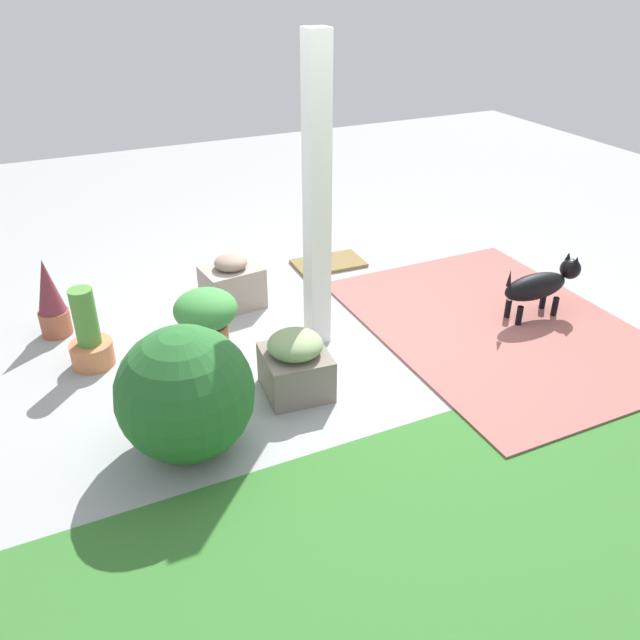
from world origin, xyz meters
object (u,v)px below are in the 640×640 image
(porch_pillar, at_px, (317,202))
(doormat, at_px, (329,263))
(round_shrub, at_px, (185,394))
(terracotta_pot_spiky, at_px, (50,299))
(dog, at_px, (540,285))
(stone_planter_nearest, at_px, (232,284))
(terracotta_pot_tall, at_px, (89,339))
(terracotta_pot_broad, at_px, (206,319))
(stone_planter_mid, at_px, (296,364))

(porch_pillar, xyz_separation_m, doormat, (-0.64, -1.13, -1.02))
(porch_pillar, relative_size, round_shrub, 2.76)
(terracotta_pot_spiky, relative_size, dog, 0.87)
(terracotta_pot_spiky, bearing_deg, stone_planter_nearest, 174.30)
(porch_pillar, bearing_deg, doormat, -119.29)
(terracotta_pot_spiky, bearing_deg, dog, 159.13)
(porch_pillar, relative_size, terracotta_pot_spiky, 3.49)
(terracotta_pot_tall, distance_m, doormat, 2.30)
(stone_planter_nearest, relative_size, terracotta_pot_spiky, 0.80)
(terracotta_pot_tall, bearing_deg, terracotta_pot_broad, 163.16)
(round_shrub, relative_size, terracotta_pot_spiky, 1.27)
(stone_planter_mid, height_order, dog, dog)
(dog, xyz_separation_m, doormat, (1.03, -1.54, -0.26))
(terracotta_pot_broad, bearing_deg, dog, 167.95)
(dog, bearing_deg, porch_pillar, -13.63)
(stone_planter_mid, distance_m, dog, 2.06)
(stone_planter_nearest, height_order, stone_planter_mid, stone_planter_nearest)
(terracotta_pot_broad, distance_m, terracotta_pot_spiky, 1.20)
(stone_planter_nearest, distance_m, terracotta_pot_broad, 0.75)
(porch_pillar, relative_size, dog, 3.04)
(dog, distance_m, doormat, 1.87)
(round_shrub, xyz_separation_m, dog, (-2.81, -0.38, -0.10))
(stone_planter_nearest, xyz_separation_m, terracotta_pot_spiky, (1.31, -0.13, 0.09))
(doormat, bearing_deg, dog, 123.83)
(terracotta_pot_broad, bearing_deg, terracotta_pot_spiky, -39.38)
(stone_planter_nearest, height_order, terracotta_pot_tall, terracotta_pot_tall)
(terracotta_pot_tall, xyz_separation_m, dog, (-3.18, 0.75, 0.07))
(round_shrub, bearing_deg, porch_pillar, -145.59)
(stone_planter_nearest, bearing_deg, round_shrub, 63.70)
(doormat, bearing_deg, terracotta_pot_tall, 20.15)
(porch_pillar, height_order, dog, porch_pillar)
(round_shrub, distance_m, terracotta_pot_tall, 1.20)
(terracotta_pot_spiky, xyz_separation_m, doormat, (-2.34, -0.25, -0.27))
(porch_pillar, xyz_separation_m, terracotta_pot_spiky, (1.70, -0.88, -0.76))
(round_shrub, bearing_deg, stone_planter_nearest, -116.30)
(porch_pillar, xyz_separation_m, terracotta_pot_broad, (0.77, -0.12, -0.74))
(round_shrub, height_order, doormat, round_shrub)
(terracotta_pot_tall, height_order, doormat, terracotta_pot_tall)
(dog, bearing_deg, round_shrub, 7.70)
(porch_pillar, bearing_deg, dog, 166.37)
(terracotta_pot_spiky, bearing_deg, terracotta_pot_broad, 140.62)
(stone_planter_mid, xyz_separation_m, terracotta_pot_broad, (0.38, -0.64, 0.09))
(terracotta_pot_tall, bearing_deg, dog, 166.81)
(doormat, bearing_deg, stone_planter_mid, 58.23)
(stone_planter_nearest, distance_m, stone_planter_mid, 1.27)
(porch_pillar, distance_m, terracotta_pot_spiky, 2.06)
(terracotta_pot_spiky, distance_m, doormat, 2.36)
(round_shrub, bearing_deg, terracotta_pot_tall, -71.60)
(dog, height_order, doormat, dog)
(stone_planter_nearest, xyz_separation_m, doormat, (-1.02, -0.38, -0.18))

